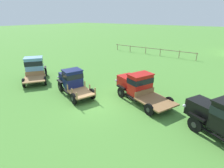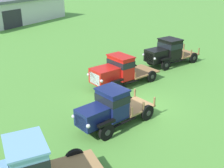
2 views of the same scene
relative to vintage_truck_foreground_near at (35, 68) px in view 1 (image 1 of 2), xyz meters
name	(u,v)px [view 1 (image 1 of 2)]	position (x,y,z in m)	size (l,w,h in m)	color
ground_plane	(95,103)	(8.58, -0.50, -1.22)	(240.00, 240.00, 0.00)	#518E38
paddock_fence	(152,50)	(4.63, 18.61, -0.38)	(14.56, 0.56, 1.17)	#997F60
vintage_truck_foreground_near	(35,68)	(0.00, 0.00, 0.00)	(4.96, 4.22, 2.35)	black
vintage_truck_second_in_line	(72,80)	(5.74, -0.15, -0.11)	(4.78, 2.94, 2.10)	black
vintage_truck_midrow_center	(138,86)	(10.77, 2.06, -0.09)	(5.54, 3.64, 2.15)	black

